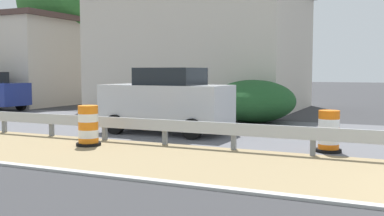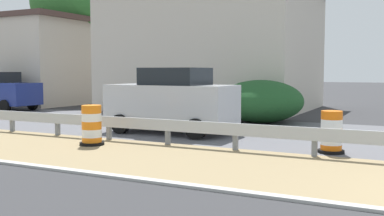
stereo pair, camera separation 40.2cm
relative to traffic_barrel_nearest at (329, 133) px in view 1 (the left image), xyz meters
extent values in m
cube|color=slate|center=(-0.66, 0.28, -0.13)|extent=(0.12, 0.12, 0.70)
cube|color=slate|center=(-0.66, 2.32, -0.13)|extent=(0.12, 0.12, 0.70)
cube|color=slate|center=(-0.66, 4.36, -0.13)|extent=(0.12, 0.12, 0.70)
cube|color=slate|center=(-0.66, 6.40, -0.13)|extent=(0.12, 0.12, 0.70)
cube|color=slate|center=(-0.66, 8.44, -0.13)|extent=(0.12, 0.12, 0.70)
cube|color=slate|center=(-0.66, 10.48, -0.13)|extent=(0.12, 0.12, 0.70)
cylinder|color=orange|center=(0.00, 0.00, -0.37)|extent=(0.53, 0.53, 0.21)
cylinder|color=white|center=(0.00, 0.00, -0.16)|extent=(0.53, 0.53, 0.21)
cylinder|color=orange|center=(0.00, 0.00, 0.05)|extent=(0.53, 0.53, 0.21)
cylinder|color=white|center=(0.00, 0.00, 0.26)|extent=(0.53, 0.53, 0.21)
cylinder|color=orange|center=(0.00, 0.00, 0.48)|extent=(0.53, 0.53, 0.21)
cylinder|color=black|center=(0.00, 0.00, -0.44)|extent=(0.66, 0.66, 0.08)
cylinder|color=orange|center=(-1.73, 6.18, -0.37)|extent=(0.55, 0.55, 0.22)
cylinder|color=white|center=(-1.73, 6.18, -0.15)|extent=(0.55, 0.55, 0.22)
cylinder|color=orange|center=(-1.73, 6.18, 0.08)|extent=(0.55, 0.55, 0.22)
cylinder|color=white|center=(-1.73, 6.18, 0.30)|extent=(0.55, 0.55, 0.22)
cylinder|color=orange|center=(-1.73, 6.18, 0.52)|extent=(0.55, 0.55, 0.22)
cylinder|color=black|center=(-1.73, 6.18, -0.44)|extent=(0.68, 0.68, 0.08)
cylinder|color=black|center=(5.99, 16.44, -0.16)|extent=(0.23, 0.64, 0.64)
cube|color=silver|center=(1.43, 5.42, 0.48)|extent=(1.92, 4.26, 1.29)
cube|color=black|center=(1.42, 5.25, 1.41)|extent=(1.69, 1.97, 0.56)
cylinder|color=black|center=(0.53, 6.83, -0.16)|extent=(0.23, 0.64, 0.64)
cylinder|color=black|center=(2.37, 6.80, -0.16)|extent=(0.23, 0.64, 0.64)
cylinder|color=black|center=(0.48, 4.04, -0.16)|extent=(0.23, 0.64, 0.64)
cylinder|color=black|center=(2.32, 4.00, -0.16)|extent=(0.23, 0.64, 0.64)
cube|color=beige|center=(11.38, 8.24, 2.63)|extent=(8.64, 10.16, 6.22)
cylinder|color=brown|center=(7.57, 3.72, 3.20)|extent=(0.24, 0.24, 7.37)
ellipsoid|color=#1E4C23|center=(5.79, 3.76, 0.37)|extent=(3.41, 3.41, 1.71)
cylinder|color=#4C3D2D|center=(11.40, 18.36, 1.73)|extent=(0.36, 0.36, 4.42)
ellipsoid|color=#337533|center=(11.40, 18.36, 6.01)|extent=(5.20, 5.20, 4.68)
camera|label=1|loc=(-11.87, -1.61, 1.58)|focal=42.59mm
camera|label=2|loc=(-11.70, -1.97, 1.58)|focal=42.59mm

